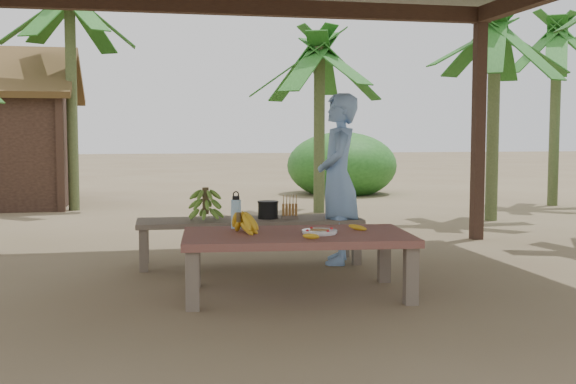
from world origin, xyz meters
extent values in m
plane|color=brown|center=(0.00, 0.00, 0.00)|extent=(80.00, 80.00, 0.00)
cube|color=black|center=(2.80, 2.30, 1.35)|extent=(0.13, 0.13, 2.70)
cube|color=black|center=(0.00, 2.30, 2.70)|extent=(5.80, 0.14, 0.18)
cube|color=brown|center=(-0.87, -0.59, 0.22)|extent=(0.11, 0.11, 0.44)
cube|color=brown|center=(0.76, -0.74, 0.22)|extent=(0.11, 0.11, 0.44)
cube|color=brown|center=(-0.79, 0.25, 0.22)|extent=(0.11, 0.11, 0.44)
cube|color=brown|center=(0.84, 0.10, 0.22)|extent=(0.11, 0.11, 0.44)
cube|color=maroon|center=(-0.02, -0.24, 0.47)|extent=(1.89, 1.16, 0.06)
cube|color=brown|center=(-1.21, 0.99, 0.20)|extent=(0.08, 0.08, 0.40)
cube|color=brown|center=(0.85, 0.93, 0.20)|extent=(0.08, 0.08, 0.40)
cube|color=brown|center=(-1.20, 1.45, 0.20)|extent=(0.08, 0.08, 0.40)
cube|color=brown|center=(0.86, 1.39, 0.20)|extent=(0.08, 0.08, 0.40)
cube|color=brown|center=(-0.18, 1.19, 0.42)|extent=(2.22, 0.67, 0.05)
cylinder|color=white|center=(0.15, -0.33, 0.51)|extent=(0.26, 0.26, 0.01)
cylinder|color=white|center=(0.15, -0.33, 0.52)|extent=(0.28, 0.28, 0.02)
cube|color=brown|center=(0.15, -0.33, 0.53)|extent=(0.17, 0.14, 0.02)
ellipsoid|color=gold|center=(0.02, -0.58, 0.52)|extent=(0.17, 0.11, 0.04)
ellipsoid|color=gold|center=(0.51, -0.17, 0.52)|extent=(0.15, 0.15, 0.04)
cylinder|color=#429BCE|center=(-0.45, 0.15, 0.62)|extent=(0.08, 0.08, 0.24)
cylinder|color=black|center=(-0.45, 0.15, 0.76)|extent=(0.06, 0.06, 0.03)
torus|color=black|center=(-0.45, 0.15, 0.79)|extent=(0.05, 0.01, 0.05)
cylinder|color=black|center=(0.01, 1.18, 0.53)|extent=(0.20, 0.20, 0.17)
imported|color=#678CC3|center=(0.69, 1.07, 0.84)|extent=(0.55, 0.70, 1.69)
cylinder|color=#596638|center=(3.88, 4.00, 1.43)|extent=(0.18, 0.18, 2.86)
cylinder|color=#596638|center=(1.63, 5.54, 1.34)|extent=(0.18, 0.18, 2.68)
cylinder|color=#596638|center=(-2.32, 6.72, 1.78)|extent=(0.18, 0.18, 3.56)
cylinder|color=#596638|center=(6.01, 5.82, 1.55)|extent=(0.18, 0.18, 3.09)
camera|label=1|loc=(-1.24, -5.82, 1.30)|focal=45.00mm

